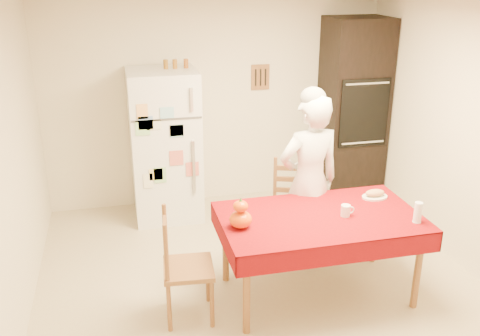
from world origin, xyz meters
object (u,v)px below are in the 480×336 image
object	(u,v)px
refrigerator	(165,145)
seated_woman	(309,182)
oven_cabinet	(353,111)
chair_left	(180,263)
bread_plate	(375,197)
pumpkin_lower	(241,219)
coffee_mug	(346,211)
wine_glass	(418,212)
chair_far	(292,203)
dining_table	(320,223)

from	to	relation	value
refrigerator	seated_woman	size ratio (longest dim) A/B	1.00
oven_cabinet	chair_left	bearing A→B (deg)	-139.51
refrigerator	bread_plate	xyz separation A→B (m)	(1.72, -1.69, -0.08)
pumpkin_lower	bread_plate	xyz separation A→B (m)	(1.33, 0.28, -0.06)
coffee_mug	seated_woman	bearing A→B (deg)	100.71
oven_cabinet	wine_glass	world-z (taller)	oven_cabinet
oven_cabinet	seated_woman	world-z (taller)	oven_cabinet
chair_far	bread_plate	size ratio (longest dim) A/B	3.96
dining_table	chair_left	world-z (taller)	chair_left
refrigerator	wine_glass	distance (m)	2.88
seated_woman	chair_far	bearing A→B (deg)	-87.51
dining_table	wine_glass	distance (m)	0.81
chair_left	seated_woman	bearing A→B (deg)	-60.63
wine_glass	bread_plate	distance (m)	0.55
chair_left	pumpkin_lower	size ratio (longest dim) A/B	5.10
oven_cabinet	dining_table	bearing A→B (deg)	-120.77
chair_left	wine_glass	size ratio (longest dim) A/B	5.40
seated_woman	bread_plate	bearing A→B (deg)	143.26
dining_table	coffee_mug	bearing A→B (deg)	-14.23
wine_glass	bread_plate	size ratio (longest dim) A/B	0.73
chair_far	pumpkin_lower	bearing A→B (deg)	-110.77
oven_cabinet	pumpkin_lower	bearing A→B (deg)	-132.93
chair_far	refrigerator	bearing A→B (deg)	155.66
oven_cabinet	chair_far	size ratio (longest dim) A/B	2.32
dining_table	wine_glass	bearing A→B (deg)	-21.85
chair_far	bread_plate	xyz separation A→B (m)	(0.58, -0.60, 0.26)
coffee_mug	pumpkin_lower	bearing A→B (deg)	179.54
chair_left	pumpkin_lower	world-z (taller)	chair_left
chair_far	seated_woman	distance (m)	0.46
refrigerator	bread_plate	bearing A→B (deg)	-44.52
oven_cabinet	coffee_mug	distance (m)	2.27
seated_woman	coffee_mug	distance (m)	0.60
wine_glass	bread_plate	xyz separation A→B (m)	(-0.11, 0.53, -0.08)
chair_left	coffee_mug	bearing A→B (deg)	-84.87
oven_cabinet	wine_glass	bearing A→B (deg)	-101.07
chair_far	pumpkin_lower	distance (m)	1.20
dining_table	wine_glass	world-z (taller)	wine_glass
refrigerator	chair_left	bearing A→B (deg)	-93.06
coffee_mug	pumpkin_lower	world-z (taller)	pumpkin_lower
refrigerator	coffee_mug	xyz separation A→B (m)	(1.31, -1.98, -0.04)
refrigerator	coffee_mug	distance (m)	2.38
oven_cabinet	chair_far	distance (m)	1.72
dining_table	wine_glass	xyz separation A→B (m)	(0.73, -0.29, 0.16)
seated_woman	pumpkin_lower	xyz separation A→B (m)	(-0.80, -0.58, -0.02)
dining_table	bread_plate	size ratio (longest dim) A/B	7.08
chair_left	coffee_mug	size ratio (longest dim) A/B	9.50
dining_table	bread_plate	bearing A→B (deg)	20.88
refrigerator	pumpkin_lower	bearing A→B (deg)	-78.63
chair_far	bread_plate	distance (m)	0.88
dining_table	seated_woman	world-z (taller)	seated_woman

